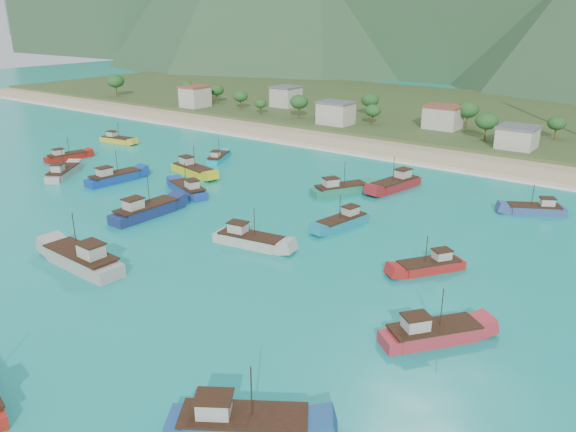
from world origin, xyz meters
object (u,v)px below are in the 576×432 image
Objects in this scene: boat_7 at (343,222)px; boat_23 at (83,260)px; boat_19 at (193,171)px; boat_30 at (63,173)px; boat_17 at (241,425)px; boat_25 at (67,157)px; boat_4 at (117,140)px; boat_6 at (396,185)px; boat_15 at (218,158)px; boat_10 at (250,241)px; boat_22 at (188,190)px; boat_1 at (340,190)px; boat_28 at (430,267)px; boat_26 at (146,211)px; boat_11 at (114,178)px; boat_9 at (432,334)px; boat_14 at (535,210)px.

boat_7 is 0.76× the size of boat_23.
boat_30 is at bearing -38.44° from boat_19.
boat_17 is 1.18× the size of boat_25.
boat_4 is 78.45m from boat_6.
boat_15 is 0.70× the size of boat_23.
boat_10 is at bearing -174.11° from boat_17.
boat_22 is at bearing -124.70° from boat_10.
boat_25 is at bearing -170.21° from boat_15.
boat_1 is 1.13× the size of boat_25.
boat_19 is at bearing -164.88° from boat_17.
boat_1 is 1.18× the size of boat_15.
boat_28 is (27.32, -22.00, -0.19)m from boat_1.
boat_23 is (-18.06, -57.83, 0.17)m from boat_6.
boat_28 is 0.86× the size of boat_30.
boat_7 is 1.11× the size of boat_28.
boat_1 is at bearing 58.49° from boat_26.
boat_6 is 56.58m from boat_11.
boat_17 is at bearing -70.53° from boat_15.
boat_1 is at bearing 170.11° from boat_9.
boat_14 is 62.46m from boat_22.
boat_19 reaches higher than boat_7.
boat_10 is (-4.75, -38.62, -0.11)m from boat_6.
boat_4 is at bearing 148.33° from boat_26.
boat_6 is 68.86m from boat_30.
boat_28 is (63.36, -26.92, 0.01)m from boat_15.
boat_26 reaches higher than boat_14.
boat_15 is 0.85× the size of boat_22.
boat_19 reaches higher than boat_15.
boat_6 is 1.20× the size of boat_7.
boat_9 is 1.07× the size of boat_14.
boat_11 is (-48.31, -29.45, -0.05)m from boat_6.
boat_4 is at bearing 147.15° from boat_11.
boat_22 is 0.89× the size of boat_26.
boat_11 is 25.81m from boat_15.
boat_10 is 1.04× the size of boat_30.
boat_26 reaches higher than boat_10.
boat_28 is at bearing 11.73° from boat_26.
boat_7 is 50.87m from boat_11.
boat_28 is at bearing -8.47° from boat_1.
boat_1 is 1.21× the size of boat_28.
boat_25 is (-24.36, 5.04, -0.21)m from boat_11.
boat_14 is (32.79, 10.34, -0.16)m from boat_1.
boat_10 is (-31.94, 8.45, 0.01)m from boat_9.
boat_17 is at bearing -30.78° from boat_26.
boat_4 is at bearing -123.12° from boat_10.
boat_28 is 80.43m from boat_30.
boat_26 is 1.35× the size of boat_28.
boat_26 is at bearing 28.55° from boat_23.
boat_22 reaches higher than boat_25.
boat_22 is at bearing -161.84° from boat_9.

